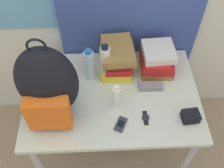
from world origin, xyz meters
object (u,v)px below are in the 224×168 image
Objects in this scene: book_stack_left at (117,57)px; camera_pouch at (191,116)px; book_stack_center at (157,58)px; sunscreen_bottle at (116,97)px; backpack at (48,86)px; sports_bottle at (105,62)px; sunglasses_case at (151,86)px; water_bottle at (90,65)px; wristwatch at (146,118)px; cell_phone at (121,124)px.

book_stack_left reaches higher than camera_pouch.
sunscreen_bottle is at bearing -133.18° from book_stack_center.
backpack reaches higher than sports_bottle.
sunglasses_case is at bearing 28.91° from sunscreen_bottle.
book_stack_center is at bearing 10.60° from sports_bottle.
wristwatch is at bearing -45.85° from water_bottle.
sports_bottle is (-0.34, -0.06, 0.05)m from book_stack_center.
book_stack_left is 2.79× the size of cell_phone.
water_bottle is 2.34× the size of camera_pouch.
wristwatch is (-0.12, -0.40, -0.08)m from book_stack_center.
sports_bottle is at bearing -169.40° from book_stack_center.
book_stack_center is 0.44m from camera_pouch.
cell_phone is (0.38, -0.12, -0.23)m from backpack.
cell_phone is at bearing -90.61° from book_stack_left.
sports_bottle is at bearing 39.46° from backpack.
book_stack_left is 1.95× the size of sunglasses_case.
wristwatch is at bearing 176.51° from camera_pouch.
backpack is 0.35m from water_bottle.
sunscreen_bottle is 0.16m from cell_phone.
backpack is 5.43× the size of camera_pouch.
book_stack_center is at bearing 73.65° from wristwatch.
book_stack_center is (0.65, 0.32, -0.15)m from backpack.
backpack is 0.82m from camera_pouch.
sunscreen_bottle reaches higher than wristwatch.
sports_bottle is at bearing 101.48° from cell_phone.
water_bottle is at bearing 115.22° from cell_phone.
backpack is 0.74m from book_stack_center.
camera_pouch is at bearing -71.40° from book_stack_center.
book_stack_center is 1.01× the size of sports_bottle.
sunscreen_bottle is (-0.02, -0.30, -0.01)m from book_stack_left.
sports_bottle is at bearing 143.89° from camera_pouch.
camera_pouch is at bearing -31.03° from water_bottle.
sports_bottle is at bearing -140.15° from book_stack_left.
book_stack_center is 2.67× the size of camera_pouch.
water_bottle reaches higher than book_stack_center.
sunglasses_case is (0.20, 0.26, 0.01)m from cell_phone.
water_bottle reaches higher than sunscreen_bottle.
sunscreen_bottle is at bearing 150.51° from wristwatch.
sunscreen_bottle is at bearing 2.33° from backpack.
wristwatch is at bearing 14.82° from cell_phone.
water_bottle is 2.53× the size of wristwatch.
backpack is 2.94× the size of sunscreen_bottle.
book_stack_center is 2.59× the size of cell_phone.
water_bottle is (0.21, 0.25, -0.12)m from backpack.
backpack reaches higher than book_stack_center.
sunglasses_case is 1.59× the size of wristwatch.
water_bottle is 0.28m from sunscreen_bottle.
book_stack_left is at bearing 85.41° from sunscreen_bottle.
sunglasses_case is at bearing -42.32° from book_stack_left.
cell_phone is at bearing -64.78° from water_bottle.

